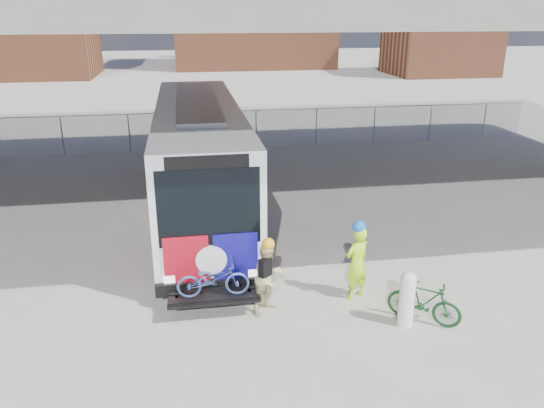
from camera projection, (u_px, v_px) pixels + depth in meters
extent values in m
plane|color=#9E9991|center=(280.00, 252.00, 14.78)|extent=(160.00, 160.00, 0.00)
cube|color=silver|center=(199.00, 155.00, 17.15)|extent=(2.55, 12.00, 3.20)
cube|color=black|center=(198.00, 132.00, 17.39)|extent=(2.61, 11.00, 1.28)
cube|color=black|center=(209.00, 207.00, 11.51)|extent=(2.24, 0.12, 1.76)
cube|color=black|center=(207.00, 162.00, 11.16)|extent=(1.78, 0.12, 0.30)
cube|color=black|center=(212.00, 286.00, 12.07)|extent=(2.55, 0.20, 0.30)
cube|color=maroon|center=(186.00, 261.00, 11.78)|extent=(1.00, 0.08, 1.20)
cube|color=navy|center=(236.00, 258.00, 11.95)|extent=(1.00, 0.08, 1.20)
cylinder|color=silver|center=(211.00, 260.00, 11.85)|extent=(0.70, 0.06, 0.70)
cube|color=gray|center=(197.00, 103.00, 16.57)|extent=(1.28, 7.20, 0.14)
cube|color=black|center=(214.00, 297.00, 11.60)|extent=(2.00, 0.70, 0.06)
cylinder|color=black|center=(163.00, 256.00, 13.40)|extent=(0.30, 1.00, 1.00)
cylinder|color=black|center=(253.00, 250.00, 13.75)|extent=(0.30, 1.00, 1.00)
cylinder|color=black|center=(168.00, 164.00, 21.36)|extent=(0.30, 1.00, 1.00)
cylinder|color=black|center=(226.00, 162.00, 21.72)|extent=(0.30, 1.00, 1.00)
cube|color=maroon|center=(155.00, 219.00, 13.65)|extent=(0.06, 2.60, 1.70)
cube|color=navy|center=(157.00, 198.00, 15.14)|extent=(0.06, 1.40, 1.70)
cube|color=maroon|center=(255.00, 213.00, 14.06)|extent=(0.06, 2.60, 1.70)
cube|color=navy|center=(248.00, 193.00, 15.54)|extent=(0.06, 1.40, 1.70)
imported|color=#425791|center=(213.00, 279.00, 11.45)|extent=(1.59, 0.58, 0.83)
cylinder|color=gray|center=(62.00, 136.00, 24.34)|extent=(0.06, 0.06, 1.80)
cylinder|color=gray|center=(151.00, 133.00, 24.96)|extent=(0.06, 0.06, 1.80)
cylinder|color=gray|center=(236.00, 130.00, 25.58)|extent=(0.06, 0.06, 1.80)
cylinder|color=gray|center=(316.00, 127.00, 26.19)|extent=(0.06, 0.06, 1.80)
cylinder|color=gray|center=(393.00, 125.00, 26.81)|extent=(0.06, 0.06, 1.80)
cylinder|color=gray|center=(466.00, 122.00, 27.43)|extent=(0.06, 0.06, 1.80)
plane|color=gray|center=(236.00, 130.00, 25.58)|extent=(30.00, 0.00, 30.00)
cube|color=gray|center=(235.00, 111.00, 25.26)|extent=(30.00, 0.05, 0.04)
cube|color=brown|center=(18.00, 24.00, 51.94)|extent=(14.00, 10.00, 10.00)
cube|color=brown|center=(251.00, 13.00, 61.78)|extent=(18.00, 12.00, 12.00)
cube|color=brown|center=(441.00, 34.00, 54.14)|extent=(10.00, 8.00, 8.00)
cylinder|color=white|center=(406.00, 302.00, 11.20)|extent=(0.33, 0.33, 1.10)
sphere|color=white|center=(409.00, 279.00, 11.01)|extent=(0.33, 0.33, 0.33)
imported|color=#B1F91A|center=(357.00, 263.00, 12.20)|extent=(0.77, 0.66, 1.77)
sphere|color=blue|center=(359.00, 227.00, 11.88)|extent=(0.31, 0.31, 0.31)
imported|color=#C6B77F|center=(268.00, 278.00, 11.66)|extent=(0.99, 0.96, 1.61)
sphere|color=#FDA31A|center=(268.00, 244.00, 11.38)|extent=(0.28, 0.28, 0.28)
cube|color=black|center=(265.00, 267.00, 11.38)|extent=(0.32, 0.30, 0.40)
imported|color=#133B18|center=(424.00, 302.00, 11.35)|extent=(1.53, 1.34, 0.96)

